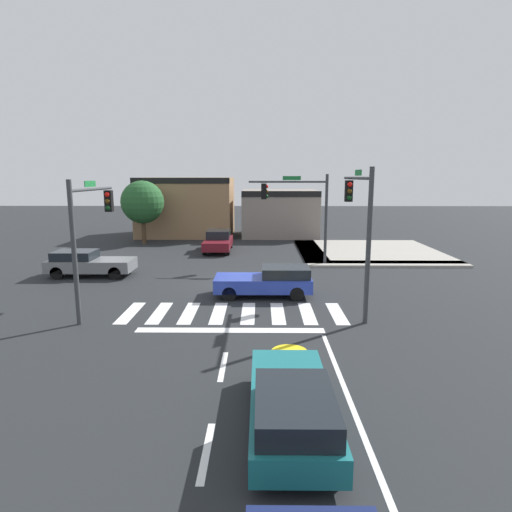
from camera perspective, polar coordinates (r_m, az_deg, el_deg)
The scene contains 14 objects.
ground_plane at distance 22.08m, azimuth -2.27°, elevation -3.90°, with size 120.00×120.00×0.00m, color #232628.
crosswalk_near at distance 17.76m, azimuth -2.98°, elevation -7.49°, with size 8.93×2.85×0.01m.
lane_markings at distance 10.21m, azimuth 0.40°, elevation -21.89°, with size 6.80×24.25×0.01m.
bike_detector_marking at distance 14.12m, azimuth 4.42°, elevation -12.35°, with size 1.16×1.16×0.01m.
curb_corner_northeast at distance 32.12m, azimuth 13.88°, elevation 0.47°, with size 10.00×10.60×0.15m.
storefront_row at distance 40.91m, azimuth -4.84°, elevation 6.23°, with size 16.31×6.99×5.35m.
traffic_signal_southwest at distance 18.60m, azimuth -20.87°, elevation 4.30°, with size 0.32×4.41×5.36m.
traffic_signal_southeast at distance 17.98m, azimuth 13.38°, elevation 5.56°, with size 0.32×4.99×5.80m.
traffic_signal_northeast at distance 26.75m, azimuth 5.56°, elevation 6.93°, with size 4.83×0.32×5.60m.
car_teal at distance 9.78m, azimuth 4.73°, elevation -18.91°, with size 1.75×4.66×1.32m.
car_maroon at distance 32.16m, azimuth -4.98°, elevation 1.97°, with size 1.89×4.53×1.52m.
car_gray at distance 25.76m, azimuth -21.22°, elevation -0.86°, with size 4.59×1.91×1.42m.
car_blue at distance 20.05m, azimuth 1.60°, elevation -3.29°, with size 4.43×1.84×1.38m.
roadside_tree at distance 36.70m, azimuth -14.69°, elevation 6.84°, with size 3.47×3.47×5.14m.
Camera 1 is at (1.08, -21.37, 5.46)m, focal length 30.45 mm.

